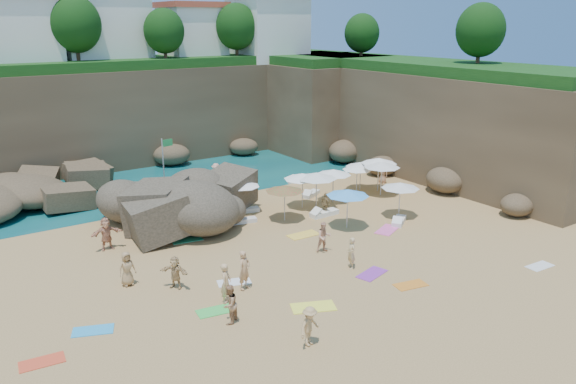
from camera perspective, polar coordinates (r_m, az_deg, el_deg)
ground at (r=30.96m, az=0.09°, el=-5.50°), size 120.00×120.00×0.00m
seawater at (r=57.21m, az=-17.25°, el=4.27°), size 120.00×120.00×0.00m
cliff_back at (r=52.46m, az=-13.85°, el=7.90°), size 44.00×8.00×8.00m
cliff_right at (r=47.94m, az=13.61°, el=7.10°), size 8.00×30.00×8.00m
cliff_corner at (r=55.35m, az=2.89°, el=8.82°), size 10.00×12.00×8.00m
rock_promontory at (r=41.63m, az=-25.74°, el=-1.28°), size 12.00×7.00×2.00m
clifftop_buildings at (r=52.96m, az=-13.74°, el=15.87°), size 28.48×9.48×7.00m
clifftop_trees at (r=47.94m, az=-8.81°, el=16.10°), size 35.60×23.82×4.40m
rock_outcrop at (r=35.06m, az=-8.76°, el=-2.96°), size 9.12×7.32×3.35m
flag_pole at (r=39.52m, az=-12.39°, el=3.19°), size 0.82×0.16×4.21m
parasol_0 at (r=35.73m, az=-4.67°, el=0.85°), size 2.24×2.24×2.12m
parasol_1 at (r=37.90m, az=4.64°, el=2.04°), size 2.42×2.42×2.29m
parasol_2 at (r=39.81m, az=9.52°, el=2.77°), size 2.56×2.56×2.42m
parasol_3 at (r=40.95m, az=7.40°, el=2.80°), size 2.19×2.19×2.07m
parasol_4 at (r=40.78m, az=9.22°, el=3.15°), size 2.59×2.59×2.45m
parasol_5 at (r=36.30m, az=2.92°, el=1.68°), size 2.62×2.62×2.48m
parasol_6 at (r=34.19m, az=-0.35°, el=0.37°), size 2.38×2.38×2.25m
parasol_8 at (r=40.32m, az=7.04°, el=2.49°), size 2.11×2.11×2.00m
parasol_9 at (r=36.59m, az=1.48°, el=1.62°), size 2.47×2.47×2.34m
parasol_10 at (r=33.08m, az=6.09°, el=-0.05°), size 2.54×2.54×2.40m
parasol_11 at (r=35.47m, az=11.35°, el=0.66°), size 2.39×2.39×2.26m
lounger_0 at (r=34.50m, az=-4.58°, el=-2.92°), size 1.74×0.91×0.26m
lounger_1 at (r=42.96m, az=1.17°, el=1.18°), size 1.96×1.27×0.29m
lounger_2 at (r=39.64m, az=2.36°, el=-0.21°), size 1.81×1.31×0.27m
lounger_3 at (r=36.36m, az=-4.24°, el=-1.85°), size 1.74×0.89×0.26m
lounger_4 at (r=35.67m, az=3.70°, el=-2.18°), size 1.96×0.70×0.30m
lounger_5 at (r=34.97m, az=11.20°, el=-2.90°), size 1.80×1.50×0.28m
towel_0 at (r=24.33m, az=-19.20°, el=-13.14°), size 1.77×1.33×0.03m
towel_2 at (r=27.20m, az=12.35°, el=-9.21°), size 1.67×1.07×0.03m
towel_3 at (r=24.62m, az=-7.34°, el=-11.88°), size 1.73×1.05×0.03m
towel_4 at (r=24.73m, az=2.59°, el=-11.59°), size 2.12×1.63×0.03m
towel_5 at (r=26.98m, az=-5.49°, el=-9.10°), size 1.73×1.24×0.03m
towel_6 at (r=27.98m, az=8.52°, el=-8.21°), size 1.87×1.28×0.03m
towel_7 at (r=23.02m, az=-23.72°, el=-15.53°), size 1.63×0.94×0.03m
towel_9 at (r=33.74m, az=10.06°, el=-3.80°), size 2.08×1.62×0.03m
towel_11 at (r=32.28m, az=-10.25°, el=-4.79°), size 1.83×1.12×0.03m
towel_12 at (r=32.48m, az=1.58°, el=-4.37°), size 1.87×0.97×0.03m
towel_13 at (r=31.19m, az=24.21°, el=-6.88°), size 1.51×0.81×0.03m
person_stand_0 at (r=24.87m, az=-6.32°, el=-9.18°), size 0.78×0.77×1.82m
person_stand_1 at (r=23.30m, az=-5.98°, el=-11.29°), size 1.03×0.98×1.68m
person_stand_2 at (r=41.84m, az=-7.31°, el=1.69°), size 1.23×1.08×1.81m
person_stand_3 at (r=35.62m, az=3.84°, el=-1.22°), size 0.41×0.88×1.47m
person_stand_4 at (r=43.19m, az=9.59°, el=1.93°), size 0.75×0.89×1.60m
person_stand_5 at (r=31.73m, az=-17.98°, el=-4.04°), size 1.69×0.52×1.81m
person_stand_6 at (r=28.17m, az=6.44°, el=-6.19°), size 0.53×0.67×1.61m
person_lie_0 at (r=22.07m, az=2.20°, el=-14.83°), size 1.44×1.81×0.42m
person_lie_2 at (r=27.53m, az=-15.94°, el=-8.69°), size 0.89×1.68×0.43m
person_lie_3 at (r=26.76m, az=-11.32°, el=-9.14°), size 2.07×2.05×0.41m
person_lie_4 at (r=26.22m, az=-4.42°, el=-9.37°), size 1.33×1.97×0.44m
person_lie_5 at (r=30.14m, az=3.65°, el=-5.54°), size 1.28×1.80×0.62m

